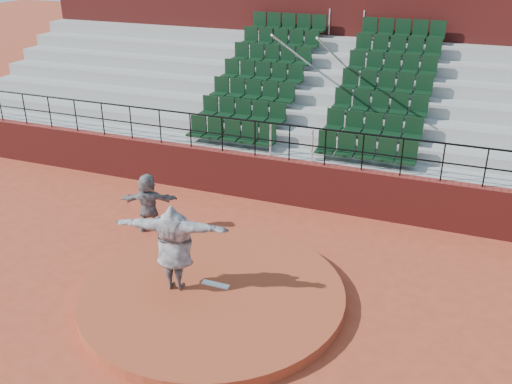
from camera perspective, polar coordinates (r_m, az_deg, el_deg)
ground at (r=12.18m, az=-4.33°, el=-10.60°), size 90.00×90.00×0.00m
pitchers_mound at (r=12.11m, az=-4.35°, el=-10.12°), size 5.50×5.50×0.25m
pitching_rubber at (r=12.15m, az=-4.07°, el=-9.20°), size 0.60×0.15×0.03m
boundary_wall at (r=15.94m, az=3.26°, el=1.03°), size 24.00×0.30×1.30m
wall_railing at (r=15.44m, az=3.38°, el=5.73°), size 24.04×0.05×1.03m
seating_deck at (r=18.97m, az=6.80°, el=7.30°), size 24.00×5.97×4.63m
press_box_facade at (r=22.25m, az=9.81°, el=15.29°), size 24.00×3.00×7.10m
pitcher at (r=11.70m, az=-8.20°, el=-5.46°), size 2.41×1.08×1.89m
fielder at (r=14.65m, az=-10.72°, el=-1.05°), size 1.51×0.95×1.55m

